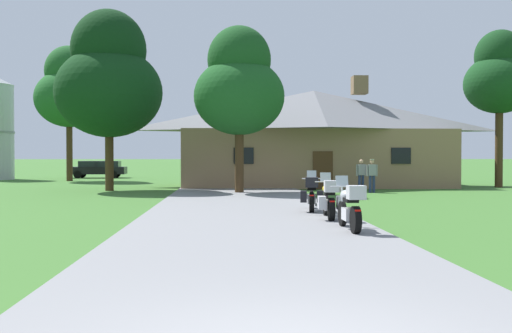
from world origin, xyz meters
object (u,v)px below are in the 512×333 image
object	(u,v)px
motorcycle_yellow_second_in_row	(329,200)
parked_black_suv_far_left	(98,169)
motorcycle_black_farthest_in_row	(312,194)
tree_left_near	(109,80)
bystander_gray_shirt_near_lodge	(361,174)
tree_right_of_lodge	(500,76)
bystander_gray_shirt_beside_signpost	(372,174)
tree_left_far	(69,91)
tree_by_lodge_front	(239,86)
motorcycle_silver_nearest_to_camera	(350,207)

from	to	relation	value
motorcycle_yellow_second_in_row	parked_black_suv_far_left	xyz separation A→B (m)	(-13.54, 32.21, 0.17)
motorcycle_black_farthest_in_row	tree_left_near	xyz separation A→B (m)	(-8.97, 12.22, 5.26)
bystander_gray_shirt_near_lodge	tree_left_near	world-z (taller)	tree_left_near
motorcycle_black_farthest_in_row	tree_right_of_lodge	size ratio (longest dim) A/B	0.23
bystander_gray_shirt_beside_signpost	tree_right_of_lodge	world-z (taller)	tree_right_of_lodge
tree_left_far	motorcycle_yellow_second_in_row	bearing A→B (deg)	-61.56
tree_left_near	tree_by_lodge_front	world-z (taller)	tree_left_near
motorcycle_silver_nearest_to_camera	tree_right_of_lodge	size ratio (longest dim) A/B	0.23
motorcycle_silver_nearest_to_camera	bystander_gray_shirt_beside_signpost	distance (m)	15.49
tree_left_far	motorcycle_black_farthest_in_row	bearing A→B (deg)	-59.54
motorcycle_silver_nearest_to_camera	bystander_gray_shirt_beside_signpost	xyz separation A→B (m)	(4.29, 14.88, 0.33)
motorcycle_black_farthest_in_row	tree_right_of_lodge	distance (m)	20.45
bystander_gray_shirt_beside_signpost	tree_by_lodge_front	world-z (taller)	tree_by_lodge_front
bystander_gray_shirt_near_lodge	tree_left_near	xyz separation A→B (m)	(-13.07, 1.66, 4.94)
bystander_gray_shirt_beside_signpost	tree_left_near	distance (m)	14.52
tree_by_lodge_front	parked_black_suv_far_left	xyz separation A→B (m)	(-11.22, 20.12, -4.50)
motorcycle_silver_nearest_to_camera	tree_left_near	bearing A→B (deg)	117.21
motorcycle_black_farthest_in_row	bystander_gray_shirt_beside_signpost	xyz separation A→B (m)	(4.50, 9.94, 0.34)
tree_left_far	parked_black_suv_far_left	world-z (taller)	tree_left_far
motorcycle_black_farthest_in_row	tree_by_lodge_front	distance (m)	10.99
motorcycle_silver_nearest_to_camera	tree_left_near	size ratio (longest dim) A/B	0.22
bystander_gray_shirt_beside_signpost	tree_by_lodge_front	distance (m)	7.95
motorcycle_yellow_second_in_row	tree_left_far	world-z (taller)	tree_left_far
tree_left_far	tree_by_lodge_front	bearing A→B (deg)	-50.18
tree_by_lodge_front	parked_black_suv_far_left	bearing A→B (deg)	119.15
tree_by_lodge_front	motorcycle_black_farthest_in_row	bearing A→B (deg)	-77.48
bystander_gray_shirt_near_lodge	tree_by_lodge_front	xyz separation A→B (m)	(-6.26, -0.84, 4.35)
motorcycle_black_farthest_in_row	tree_by_lodge_front	world-z (taller)	tree_by_lodge_front
tree_right_of_lodge	motorcycle_silver_nearest_to_camera	bearing A→B (deg)	-123.72
motorcycle_black_farthest_in_row	tree_right_of_lodge	bearing A→B (deg)	55.82
bystander_gray_shirt_beside_signpost	tree_right_of_lodge	xyz separation A→B (m)	(8.67, 4.54, 5.55)
motorcycle_yellow_second_in_row	bystander_gray_shirt_near_lodge	xyz separation A→B (m)	(3.94, 12.94, 0.32)
motorcycle_silver_nearest_to_camera	tree_left_far	bearing A→B (deg)	115.43
parked_black_suv_far_left	bystander_gray_shirt_beside_signpost	bearing A→B (deg)	-139.27
tree_left_far	tree_right_of_lodge	bearing A→B (deg)	-19.49
motorcycle_yellow_second_in_row	motorcycle_black_farthest_in_row	bearing A→B (deg)	97.33
motorcycle_black_farthest_in_row	tree_left_far	bearing A→B (deg)	128.57
parked_black_suv_far_left	motorcycle_black_farthest_in_row	bearing A→B (deg)	-157.07
bystander_gray_shirt_near_lodge	tree_right_of_lodge	size ratio (longest dim) A/B	0.18
bystander_gray_shirt_near_lodge	motorcycle_yellow_second_in_row	bearing A→B (deg)	-115.56
bystander_gray_shirt_beside_signpost	tree_right_of_lodge	bearing A→B (deg)	-149.46
bystander_gray_shirt_near_lodge	tree_left_far	world-z (taller)	tree_left_far
motorcycle_yellow_second_in_row	tree_by_lodge_front	distance (m)	13.17
bystander_gray_shirt_near_lodge	tree_by_lodge_front	size ratio (longest dim) A/B	0.20
motorcycle_silver_nearest_to_camera	tree_right_of_lodge	bearing A→B (deg)	55.34
motorcycle_yellow_second_in_row	tree_by_lodge_front	bearing A→B (deg)	104.32
tree_by_lodge_front	bystander_gray_shirt_near_lodge	bearing A→B (deg)	7.69
motorcycle_silver_nearest_to_camera	tree_left_far	size ratio (longest dim) A/B	0.21
bystander_gray_shirt_near_lodge	tree_right_of_lodge	bearing A→B (deg)	14.76
tree_right_of_lodge	tree_left_near	distance (m)	22.27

